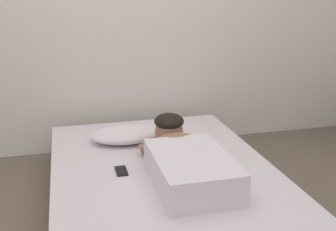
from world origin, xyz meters
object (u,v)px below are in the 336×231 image
at_px(bed, 165,191).
at_px(coffee_cup, 176,141).
at_px(cell_phone, 121,171).
at_px(pillow, 127,134).
at_px(person_lying, 184,158).

distance_m(bed, coffee_cup, 0.44).
bearing_deg(cell_phone, pillow, 76.95).
bearing_deg(bed, pillow, 105.33).
distance_m(pillow, person_lying, 0.67).
bearing_deg(cell_phone, person_lying, -19.85).
relative_size(bed, coffee_cup, 16.32).
bearing_deg(pillow, person_lying, -68.45).
height_order(person_lying, coffee_cup, person_lying).
distance_m(person_lying, cell_phone, 0.40).
distance_m(bed, person_lying, 0.28).
xyz_separation_m(person_lying, cell_phone, (-0.36, 0.13, -0.10)).
xyz_separation_m(bed, person_lying, (0.10, -0.09, 0.25)).
distance_m(person_lying, coffee_cup, 0.46).
height_order(coffee_cup, cell_phone, coffee_cup).
relative_size(bed, cell_phone, 14.57).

